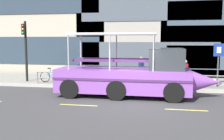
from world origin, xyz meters
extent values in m
plane|color=#3D3D3F|center=(0.00, 0.00, 0.00)|extent=(120.00, 120.00, 0.00)
cube|color=gray|center=(0.00, 5.60, 0.09)|extent=(32.00, 4.80, 0.18)
cube|color=#B2ADA3|center=(0.00, 3.11, 0.09)|extent=(32.00, 0.18, 0.18)
cube|color=#DBD64C|center=(-2.40, -0.95, 0.00)|extent=(1.80, 0.12, 0.01)
cube|color=#DBD64C|center=(2.40, -0.95, 0.00)|extent=(1.80, 0.12, 0.01)
cube|color=#2D3D4C|center=(-8.13, 8.37, 2.11)|extent=(9.21, 0.06, 2.32)
cube|color=#4C5660|center=(0.39, 8.37, 1.83)|extent=(10.76, 0.06, 2.01)
cube|color=#4C5660|center=(0.39, 8.37, 5.48)|extent=(10.76, 0.06, 2.01)
cylinder|color=gray|center=(-0.69, 3.45, 0.92)|extent=(11.75, 0.07, 0.07)
cylinder|color=gray|center=(-0.69, 3.45, 0.55)|extent=(11.75, 0.06, 0.06)
cylinder|color=gray|center=(-6.56, 3.45, 0.55)|extent=(0.09, 0.09, 0.74)
cylinder|color=gray|center=(-4.60, 3.45, 0.55)|extent=(0.09, 0.09, 0.74)
cylinder|color=gray|center=(-2.64, 3.45, 0.55)|extent=(0.09, 0.09, 0.74)
cylinder|color=gray|center=(-0.69, 3.45, 0.55)|extent=(0.09, 0.09, 0.74)
cylinder|color=gray|center=(1.27, 3.45, 0.55)|extent=(0.09, 0.09, 0.74)
cylinder|color=gray|center=(3.23, 3.45, 0.55)|extent=(0.09, 0.09, 0.74)
cylinder|color=black|center=(-7.63, 4.08, 2.21)|extent=(0.16, 0.16, 4.06)
cube|color=black|center=(-7.63, 3.88, 3.69)|extent=(0.24, 0.20, 0.72)
sphere|color=red|center=(-7.63, 3.77, 3.91)|extent=(0.14, 0.14, 0.14)
sphere|color=gold|center=(-7.63, 3.77, 3.69)|extent=(0.14, 0.14, 0.14)
sphere|color=green|center=(-7.63, 3.77, 3.47)|extent=(0.14, 0.14, 0.14)
cylinder|color=#4C4F54|center=(4.72, 4.13, 1.47)|extent=(0.08, 0.08, 2.57)
cube|color=navy|center=(4.72, 4.08, 2.40)|extent=(0.60, 0.04, 0.76)
cube|color=white|center=(4.72, 4.06, 2.40)|extent=(0.24, 0.01, 0.36)
torus|color=black|center=(-5.24, 4.00, 0.53)|extent=(0.70, 0.04, 0.70)
torus|color=black|center=(-6.28, 4.00, 0.53)|extent=(0.70, 0.04, 0.70)
cylinder|color=#1E66B2|center=(-5.76, 4.00, 0.69)|extent=(0.95, 0.04, 0.04)
cylinder|color=#1E66B2|center=(-5.94, 4.00, 0.83)|extent=(0.19, 0.04, 0.51)
cube|color=black|center=(-5.98, 4.00, 1.11)|extent=(0.20, 0.08, 0.06)
cylinder|color=#A5A5AA|center=(-5.28, 4.00, 1.03)|extent=(0.03, 0.46, 0.03)
cube|color=purple|center=(-0.66, 1.44, 0.88)|extent=(6.92, 2.43, 1.20)
cone|color=purple|center=(3.58, 1.44, 0.88)|extent=(1.56, 1.14, 1.14)
cylinder|color=purple|center=(-4.12, 1.44, 0.88)|extent=(0.35, 1.14, 1.14)
cube|color=#4D2A62|center=(-0.66, 0.21, 1.03)|extent=(6.92, 0.04, 0.12)
sphere|color=white|center=(3.97, 1.44, 0.93)|extent=(0.22, 0.22, 0.22)
cube|color=#33383D|center=(1.59, 1.44, 2.02)|extent=(1.73, 2.04, 1.08)
cube|color=silver|center=(-1.18, 1.44, 3.30)|extent=(4.50, 2.23, 0.10)
cylinder|color=#B2B2B7|center=(0.95, 2.51, 2.37)|extent=(0.07, 0.07, 1.77)
cylinder|color=#B2B2B7|center=(0.95, 0.37, 2.37)|extent=(0.07, 0.07, 1.77)
cylinder|color=#B2B2B7|center=(-1.18, 2.51, 2.37)|extent=(0.07, 0.07, 1.77)
cylinder|color=#B2B2B7|center=(-1.18, 0.37, 2.37)|extent=(0.07, 0.07, 1.77)
cylinder|color=#B2B2B7|center=(-3.31, 2.51, 2.37)|extent=(0.07, 0.07, 1.77)
cylinder|color=#B2B2B7|center=(-3.31, 0.37, 2.37)|extent=(0.07, 0.07, 1.77)
cube|color=#4D2A62|center=(-1.18, 2.02, 1.93)|extent=(4.14, 0.28, 0.12)
cube|color=#4D2A62|center=(-1.18, 0.86, 1.93)|extent=(4.14, 0.28, 0.12)
cylinder|color=black|center=(1.94, 2.56, 0.50)|extent=(1.00, 0.28, 1.00)
cylinder|color=black|center=(1.94, 0.32, 0.50)|extent=(1.00, 0.28, 1.00)
cylinder|color=black|center=(-0.83, 2.56, 0.50)|extent=(1.00, 0.28, 1.00)
cylinder|color=black|center=(-0.83, 0.32, 0.50)|extent=(1.00, 0.28, 1.00)
cylinder|color=black|center=(-3.26, 2.56, 0.50)|extent=(1.00, 0.28, 1.00)
cylinder|color=black|center=(-3.26, 0.32, 0.50)|extent=(1.00, 0.28, 1.00)
cylinder|color=#1E2338|center=(2.98, 4.92, 0.56)|extent=(0.10, 0.10, 0.77)
cylinder|color=#1E2338|center=(2.84, 4.86, 0.56)|extent=(0.10, 0.10, 0.77)
cube|color=maroon|center=(2.91, 4.89, 1.22)|extent=(0.33, 0.27, 0.54)
cylinder|color=maroon|center=(3.08, 4.97, 1.19)|extent=(0.07, 0.07, 0.49)
cylinder|color=maroon|center=(2.74, 4.81, 1.19)|extent=(0.07, 0.07, 0.49)
sphere|color=beige|center=(2.91, 4.89, 1.62)|extent=(0.21, 0.21, 0.21)
cylinder|color=black|center=(0.05, 4.71, 0.61)|extent=(0.11, 0.11, 0.86)
cylinder|color=black|center=(0.16, 4.84, 0.61)|extent=(0.11, 0.11, 0.86)
cube|color=navy|center=(0.11, 4.78, 1.35)|extent=(0.35, 0.37, 0.61)
cylinder|color=navy|center=(-0.03, 4.61, 1.32)|extent=(0.08, 0.08, 0.55)
cylinder|color=navy|center=(0.24, 4.94, 1.32)|extent=(0.08, 0.08, 0.55)
sphere|color=#936B4C|center=(0.11, 4.78, 1.80)|extent=(0.24, 0.24, 0.24)
camera|label=1|loc=(1.15, -12.09, 2.96)|focal=41.33mm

